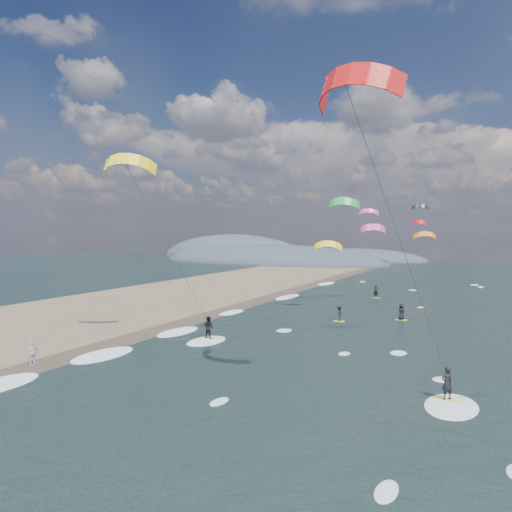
% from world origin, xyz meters
% --- Properties ---
extents(ground, '(260.00, 260.00, 0.00)m').
position_xyz_m(ground, '(0.00, 0.00, 0.00)').
color(ground, black).
rests_on(ground, ground).
extents(sand_strip, '(26.00, 240.00, 0.00)m').
position_xyz_m(sand_strip, '(-24.00, 10.00, 0.00)').
color(sand_strip, brown).
rests_on(sand_strip, ground).
extents(wet_sand_strip, '(3.00, 240.00, 0.00)m').
position_xyz_m(wet_sand_strip, '(-12.00, 10.00, 0.00)').
color(wet_sand_strip, '#382D23').
rests_on(wet_sand_strip, ground).
extents(coastal_hills, '(80.00, 41.00, 15.00)m').
position_xyz_m(coastal_hills, '(-44.84, 107.86, 0.00)').
color(coastal_hills, '#3D4756').
rests_on(coastal_hills, ground).
extents(kitesurfer_near_a, '(7.90, 8.94, 16.53)m').
position_xyz_m(kitesurfer_near_a, '(9.54, 1.74, 12.62)').
color(kitesurfer_near_a, yellow).
rests_on(kitesurfer_near_a, ground).
extents(kitesurfer_near_b, '(7.25, 8.75, 15.04)m').
position_xyz_m(kitesurfer_near_b, '(-8.63, 9.50, 9.99)').
color(kitesurfer_near_b, yellow).
rests_on(kitesurfer_near_b, ground).
extents(far_kitesurfers, '(6.88, 18.89, 1.66)m').
position_xyz_m(far_kitesurfers, '(2.82, 30.97, 0.79)').
color(far_kitesurfers, yellow).
rests_on(far_kitesurfers, ground).
extents(bg_kite_field, '(14.12, 66.79, 8.19)m').
position_xyz_m(bg_kite_field, '(-0.33, 60.22, 10.24)').
color(bg_kite_field, yellow).
rests_on(bg_kite_field, ground).
extents(shoreline_surf, '(2.40, 79.40, 0.11)m').
position_xyz_m(shoreline_surf, '(-10.80, 14.75, 0.00)').
color(shoreline_surf, white).
rests_on(shoreline_surf, ground).
extents(beach_walker, '(0.49, 0.97, 1.60)m').
position_xyz_m(beach_walker, '(-12.50, 1.92, 0.80)').
color(beach_walker, silver).
rests_on(beach_walker, ground).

